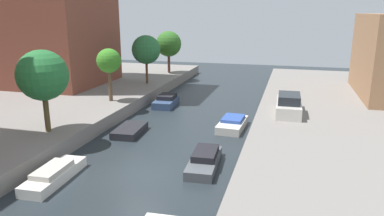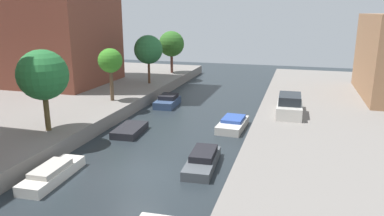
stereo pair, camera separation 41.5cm
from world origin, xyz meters
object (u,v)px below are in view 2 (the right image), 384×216
(moored_boat_left_4, at_px, (168,101))
(street_tree_5, at_px, (171,44))
(street_tree_3, at_px, (110,61))
(street_tree_4, at_px, (148,50))
(street_tree_2, at_px, (43,75))
(parked_car, at_px, (289,106))
(moored_boat_right_4, at_px, (233,124))
(moored_boat_right_3, at_px, (203,160))
(moored_boat_left_3, at_px, (130,130))
(moored_boat_left_2, at_px, (52,174))

(moored_boat_left_4, bearing_deg, street_tree_5, 107.68)
(street_tree_3, bearing_deg, street_tree_4, 90.00)
(street_tree_2, xyz_separation_m, street_tree_4, (0.00, 15.94, -0.04))
(parked_car, bearing_deg, moored_boat_left_4, 162.49)
(street_tree_3, height_order, moored_boat_right_4, street_tree_3)
(street_tree_2, bearing_deg, street_tree_5, 90.00)
(parked_car, bearing_deg, moored_boat_right_3, -116.39)
(street_tree_3, relative_size, moored_boat_right_3, 1.06)
(street_tree_4, bearing_deg, street_tree_2, -90.00)
(moored_boat_left_4, bearing_deg, street_tree_4, 128.61)
(street_tree_4, relative_size, moored_boat_left_3, 1.53)
(street_tree_2, relative_size, parked_car, 1.13)
(street_tree_3, xyz_separation_m, moored_boat_left_3, (3.79, -4.65, -4.00))
(street_tree_5, xyz_separation_m, moored_boat_right_3, (9.99, -23.27, -4.05))
(street_tree_5, bearing_deg, moored_boat_left_2, -83.15)
(moored_boat_right_4, bearing_deg, street_tree_3, 171.53)
(street_tree_2, distance_m, street_tree_5, 22.87)
(parked_car, xyz_separation_m, moored_boat_right_4, (-3.80, -1.43, -1.28))
(street_tree_3, xyz_separation_m, parked_car, (14.17, -0.11, -2.62))
(moored_boat_left_2, bearing_deg, street_tree_4, 99.18)
(moored_boat_left_4, bearing_deg, moored_boat_right_3, -61.73)
(parked_car, bearing_deg, moored_boat_right_4, -159.36)
(moored_boat_left_4, distance_m, moored_boat_right_3, 13.33)
(street_tree_2, relative_size, moored_boat_left_2, 1.21)
(moored_boat_left_3, xyz_separation_m, moored_boat_left_4, (-0.12, 7.85, 0.17))
(moored_boat_right_3, bearing_deg, street_tree_3, 139.47)
(street_tree_2, xyz_separation_m, moored_boat_left_2, (3.23, -4.07, -4.12))
(street_tree_3, height_order, street_tree_5, street_tree_5)
(street_tree_3, relative_size, moored_boat_left_4, 1.28)
(street_tree_4, relative_size, moored_boat_left_4, 1.45)
(moored_boat_left_3, height_order, moored_boat_left_4, moored_boat_left_4)
(street_tree_4, height_order, moored_boat_right_4, street_tree_4)
(moored_boat_left_2, height_order, moored_boat_right_4, same)
(street_tree_4, bearing_deg, moored_boat_right_4, -42.03)
(street_tree_2, bearing_deg, moored_boat_left_3, 42.67)
(moored_boat_left_4, bearing_deg, moored_boat_left_2, -91.64)
(parked_car, xyz_separation_m, moored_boat_left_3, (-10.38, -4.54, -1.38))
(parked_car, xyz_separation_m, moored_boat_right_3, (-4.18, -8.43, -1.26))
(moored_boat_left_3, bearing_deg, street_tree_5, 101.08)
(parked_car, relative_size, moored_boat_right_3, 1.09)
(street_tree_5, bearing_deg, moored_boat_right_4, -57.50)
(moored_boat_left_4, distance_m, moored_boat_right_4, 8.20)
(street_tree_2, bearing_deg, parked_car, 29.55)
(street_tree_2, distance_m, parked_car, 16.53)
(parked_car, height_order, moored_boat_left_3, parked_car)
(street_tree_3, height_order, moored_boat_right_3, street_tree_3)
(street_tree_5, distance_m, moored_boat_right_3, 25.64)
(street_tree_2, relative_size, street_tree_5, 1.01)
(moored_boat_left_2, relative_size, moored_boat_left_4, 1.23)
(street_tree_3, xyz_separation_m, moored_boat_right_4, (10.37, -1.54, -3.90))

